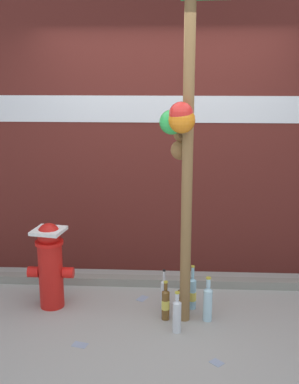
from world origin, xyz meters
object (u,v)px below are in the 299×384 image
object	(u,v)px
bottle_4	(208,302)
bottle_5	(182,299)
memorial_post	(185,102)
bottle_1	(164,293)
fire_hydrant	(50,263)
bottle_3	(166,304)
bottle_0	(177,315)
bottle_2	(192,293)

from	to	relation	value
bottle_4	bottle_5	bearing A→B (deg)	157.15
memorial_post	bottle_4	xyz separation A→B (m)	(0.23, 0.01, -1.68)
memorial_post	bottle_1	distance (m)	1.72
fire_hydrant	bottle_3	size ratio (longest dim) A/B	2.24
bottle_0	bottle_2	xyz separation A→B (m)	(0.14, 0.41, -0.00)
bottle_2	bottle_3	xyz separation A→B (m)	(-0.23, -0.21, -0.01)
fire_hydrant	bottle_2	bearing A→B (deg)	1.04
bottle_3	bottle_2	bearing A→B (deg)	41.86
bottle_1	bottle_2	xyz separation A→B (m)	(0.25, 0.02, 0.00)
bottle_0	bottle_4	distance (m)	0.33
memorial_post	bottle_5	bearing A→B (deg)	84.88
memorial_post	bottle_0	xyz separation A→B (m)	(-0.04, -0.20, -1.70)
bottle_0	bottle_3	world-z (taller)	bottle_0
memorial_post	bottle_2	world-z (taller)	memorial_post
memorial_post	bottle_4	size ratio (longest dim) A/B	7.66
bottle_4	bottle_5	size ratio (longest dim) A/B	1.12
bottle_1	bottle_5	world-z (taller)	bottle_1
bottle_5	memorial_post	bearing A→B (deg)	-95.12
bottle_0	bottle_1	world-z (taller)	bottle_1
bottle_2	bottle_5	bearing A→B (deg)	-128.55
bottle_0	bottle_5	distance (m)	0.30
memorial_post	bottle_3	xyz separation A→B (m)	(-0.13, 0.01, -1.70)
bottle_3	bottle_1	bearing A→B (deg)	95.55
bottle_1	bottle_5	distance (m)	0.19
bottle_1	bottle_2	size ratio (longest dim) A/B	0.91
memorial_post	bottle_0	bearing A→B (deg)	-100.11
bottle_1	bottle_4	xyz separation A→B (m)	(0.38, -0.19, 0.02)
memorial_post	bottle_5	xyz separation A→B (m)	(0.01, 0.10, -1.71)
bottle_4	bottle_2	bearing A→B (deg)	120.79
bottle_0	bottle_5	size ratio (longest dim) A/B	1.00
bottle_1	bottle_3	xyz separation A→B (m)	(0.02, -0.19, -0.00)
fire_hydrant	bottle_2	xyz separation A→B (m)	(1.27, 0.02, -0.26)
bottle_5	bottle_2	bearing A→B (deg)	51.45
bottle_1	bottle_2	bearing A→B (deg)	4.14
fire_hydrant	bottle_5	world-z (taller)	fire_hydrant
bottle_0	bottle_2	size ratio (longest dim) A/B	0.87
fire_hydrant	bottle_1	world-z (taller)	fire_hydrant
memorial_post	bottle_1	world-z (taller)	memorial_post
bottle_4	bottle_5	xyz separation A→B (m)	(-0.22, 0.09, -0.03)
bottle_1	bottle_2	world-z (taller)	bottle_2
fire_hydrant	bottle_2	distance (m)	1.29
memorial_post	fire_hydrant	bearing A→B (deg)	170.57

